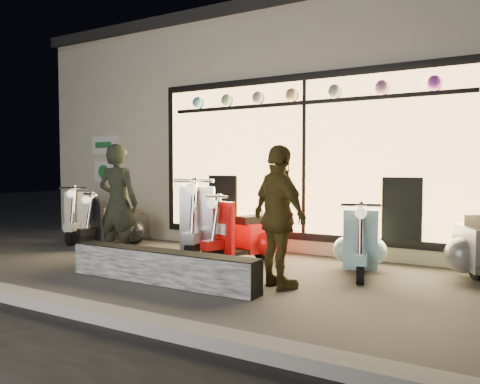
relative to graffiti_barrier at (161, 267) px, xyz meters
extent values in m
plane|color=#383533|center=(-0.02, 0.65, -0.20)|extent=(40.00, 40.00, 0.00)
cube|color=slate|center=(-0.02, -1.35, -0.14)|extent=(40.00, 0.25, 0.12)
cube|color=beige|center=(-0.02, 5.65, 1.80)|extent=(10.00, 6.00, 4.00)
cube|color=black|center=(-0.02, 5.65, 3.90)|extent=(10.20, 6.20, 0.20)
cube|color=black|center=(0.78, 2.63, 1.35)|extent=(5.45, 0.06, 2.65)
cube|color=#FFBF6B|center=(0.78, 2.59, 1.35)|extent=(5.20, 0.04, 2.40)
cube|color=black|center=(0.78, 2.55, 2.20)|extent=(4.90, 0.06, 0.06)
cube|color=white|center=(-3.62, 2.61, 1.65)|extent=(0.65, 0.04, 0.38)
cube|color=white|center=(-3.62, 2.61, 1.10)|extent=(0.55, 0.04, 0.42)
cube|color=black|center=(0.00, 0.00, 0.00)|extent=(2.60, 0.28, 0.40)
cylinder|color=black|center=(-0.32, 1.07, -0.01)|extent=(0.22, 0.40, 0.39)
cylinder|color=black|center=(-0.65, 2.16, -0.01)|extent=(0.24, 0.41, 0.39)
cube|color=#A3A2A7|center=(-0.39, 1.30, 0.44)|extent=(0.53, 0.23, 0.94)
cube|color=#A3A2A7|center=(-0.61, 2.05, 0.23)|extent=(0.69, 0.90, 0.53)
cube|color=black|center=(-0.58, 1.94, 0.55)|extent=(0.49, 0.70, 0.14)
sphere|color=#FFF2CC|center=(-0.31, 1.06, 0.88)|extent=(0.21, 0.21, 0.17)
cylinder|color=black|center=(0.06, 1.01, -0.04)|extent=(0.20, 0.33, 0.32)
cylinder|color=black|center=(0.40, 1.89, -0.04)|extent=(0.22, 0.34, 0.32)
cube|color=red|center=(0.14, 1.20, 0.33)|extent=(0.43, 0.22, 0.77)
cube|color=red|center=(0.37, 1.80, 0.16)|extent=(0.61, 0.76, 0.43)
cube|color=black|center=(0.34, 1.72, 0.42)|extent=(0.44, 0.59, 0.11)
sphere|color=#FFF2CC|center=(0.06, 1.00, 0.70)|extent=(0.18, 0.18, 0.14)
cylinder|color=black|center=(-2.55, 1.15, -0.05)|extent=(0.18, 0.32, 0.30)
cylinder|color=black|center=(-2.27, 2.00, -0.05)|extent=(0.20, 0.32, 0.30)
cube|color=black|center=(-2.49, 1.33, 0.30)|extent=(0.41, 0.19, 0.73)
cube|color=black|center=(-2.30, 1.91, 0.14)|extent=(0.55, 0.71, 0.41)
cube|color=black|center=(-2.33, 1.83, 0.39)|extent=(0.39, 0.55, 0.11)
sphere|color=#FFF2CC|center=(-2.55, 1.14, 0.65)|extent=(0.17, 0.17, 0.13)
cylinder|color=black|center=(-3.13, 1.33, -0.03)|extent=(0.22, 0.34, 0.33)
cylinder|color=black|center=(-3.50, 2.23, -0.03)|extent=(0.23, 0.35, 0.33)
cube|color=beige|center=(-3.20, 1.52, 0.35)|extent=(0.44, 0.23, 0.80)
cube|color=beige|center=(-3.46, 2.14, 0.17)|extent=(0.64, 0.79, 0.45)
cube|color=black|center=(-3.42, 2.05, 0.44)|extent=(0.46, 0.61, 0.12)
sphere|color=#FFF2CC|center=(-3.12, 1.32, 0.72)|extent=(0.19, 0.19, 0.15)
cylinder|color=black|center=(2.08, 1.14, -0.05)|extent=(0.17, 0.32, 0.30)
cylinder|color=black|center=(1.84, 2.00, -0.05)|extent=(0.19, 0.32, 0.30)
cube|color=#98D0D8|center=(2.03, 1.32, 0.30)|extent=(0.41, 0.17, 0.74)
cube|color=#98D0D8|center=(1.86, 1.91, 0.14)|extent=(0.53, 0.71, 0.41)
cube|color=black|center=(1.89, 1.83, 0.39)|extent=(0.38, 0.55, 0.11)
sphere|color=#FFF2CC|center=(2.08, 1.13, 0.65)|extent=(0.17, 0.17, 0.13)
cylinder|color=black|center=(3.29, 2.08, -0.01)|extent=(0.27, 0.40, 0.38)
imported|color=black|center=(-1.39, 0.71, 0.67)|extent=(0.69, 0.51, 1.73)
imported|color=#54421A|center=(1.31, 0.51, 0.62)|extent=(1.03, 0.85, 1.65)
camera|label=1|loc=(3.58, -4.34, 1.19)|focal=35.00mm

